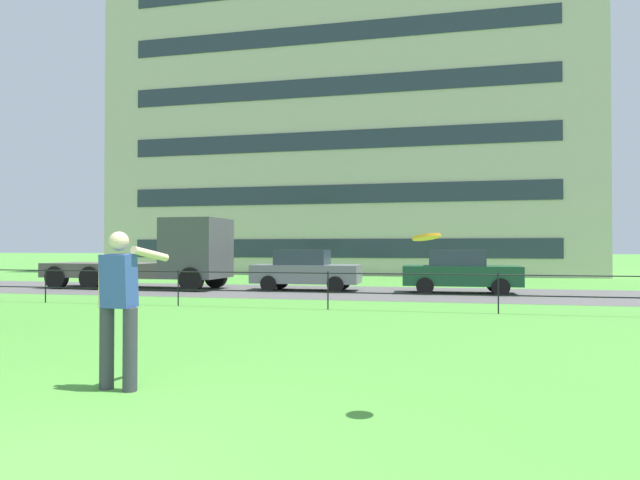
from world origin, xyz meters
The scene contains 8 objects.
street_strip centered at (0.00, 16.08, 0.00)m, with size 80.00×6.07×0.01m, color #565454.
park_fence centered at (0.00, 10.57, 0.67)m, with size 34.06×0.04×1.00m.
person_thrower centered at (-0.76, 2.32, 0.97)m, with size 0.58×0.74×1.80m.
frisbee centered at (2.68, 2.01, 1.71)m, with size 0.38×0.38×0.07m.
flatbed_truck_right centered at (-7.78, 16.15, 1.22)m, with size 7.36×2.59×2.75m.
car_grey_center centered at (-2.04, 16.44, 0.78)m, with size 4.03×1.86×1.54m.
car_dark_green_left centered at (3.58, 16.39, 0.78)m, with size 4.02×1.86×1.54m.
apartment_building_background centered at (-3.17, 33.33, 9.74)m, with size 30.29×11.65×19.46m.
Camera 1 is at (2.77, -3.15, 1.61)m, focal length 30.07 mm.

